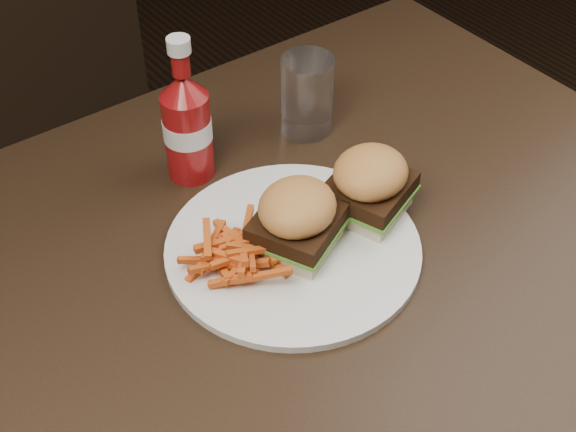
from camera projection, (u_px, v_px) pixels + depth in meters
dining_table at (258, 280)px, 0.96m from camera, size 1.20×0.80×0.04m
chair_far at (33, 130)px, 1.68m from camera, size 0.44×0.44×0.04m
plate at (293, 248)px, 0.96m from camera, size 0.31×0.31×0.01m
sandwich_half_a at (297, 239)px, 0.95m from camera, size 0.11×0.11×0.02m
sandwich_half_b at (368, 204)px, 1.00m from camera, size 0.11×0.11×0.02m
fries_pile at (241, 251)px, 0.92m from camera, size 0.12×0.12×0.04m
ketchup_bottle at (188, 136)px, 1.03m from camera, size 0.08×0.08×0.12m
tumbler at (307, 96)px, 1.11m from camera, size 0.09×0.09×0.12m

